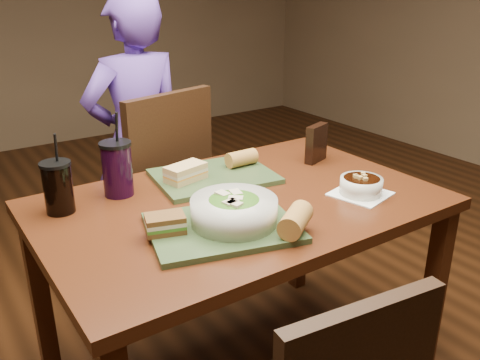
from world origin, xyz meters
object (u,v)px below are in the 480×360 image
diner (138,142)px  baguette_far (242,158)px  tray_near (222,228)px  cup_cola (58,187)px  dining_table (240,224)px  baguette_near (296,220)px  sandwich_near (165,224)px  chip_bag (316,143)px  sandwich_far (186,172)px  chair_far (162,189)px  salad_bowl (234,209)px  tray_far (214,176)px  cup_berry (117,168)px  soup_bowl (361,186)px

diner → baguette_far: diner is taller
tray_near → cup_cola: (-0.35, 0.39, 0.08)m
dining_table → cup_cola: cup_cola is taller
baguette_far → dining_table: bearing=-125.3°
baguette_near → sandwich_near: bearing=146.5°
sandwich_near → chip_bag: size_ratio=0.84×
sandwich_near → dining_table: bearing=17.7°
dining_table → baguette_near: bearing=-93.4°
sandwich_far → chip_bag: size_ratio=1.05×
chair_far → chip_bag: bearing=-48.1°
tray_near → baguette_near: 0.22m
baguette_near → baguette_far: baguette_near is taller
dining_table → baguette_far: 0.32m
salad_bowl → chip_bag: chip_bag is taller
baguette_far → cup_cola: bearing=179.6°
dining_table → tray_far: tray_far is taller
sandwich_near → baguette_far: size_ratio=1.07×
sandwich_near → sandwich_far: sandwich_far is taller
tray_far → cup_berry: bearing=171.1°
chair_far → tray_far: size_ratio=2.41×
baguette_near → cup_cola: 0.74m
salad_bowl → cup_cola: cup_cola is taller
chair_far → soup_bowl: (0.34, -0.84, 0.22)m
dining_table → sandwich_near: bearing=-162.3°
tray_near → cup_berry: size_ratio=1.46×
sandwich_near → sandwich_far: bearing=53.3°
dining_table → cup_berry: bearing=139.7°
salad_bowl → sandwich_near: salad_bowl is taller
sandwich_far → dining_table: bearing=-68.5°
chair_far → tray_far: (0.01, -0.43, 0.20)m
cup_berry → chip_bag: cup_berry is taller
tray_near → salad_bowl: 0.06m
tray_far → soup_bowl: (0.34, -0.41, 0.02)m
tray_near → soup_bowl: (0.53, -0.04, 0.02)m
tray_near → soup_bowl: soup_bowl is taller
cup_cola → sandwich_far: bearing=-2.6°
salad_bowl → baguette_far: 0.49m
tray_far → salad_bowl: (-0.16, -0.37, 0.05)m
cup_cola → cup_berry: cup_berry is taller
sandwich_far → baguette_near: bearing=-82.7°
diner → cup_berry: size_ratio=4.90×
soup_bowl → baguette_near: bearing=-163.7°
baguette_far → cup_cola: (-0.68, 0.00, 0.04)m
diner → dining_table: bearing=85.7°
tray_far → tray_near: bearing=-117.9°
sandwich_far → baguette_near: size_ratio=1.15×
tray_far → cup_cola: size_ratio=1.64×
baguette_near → cup_cola: bearing=132.8°
salad_bowl → cup_berry: 0.47m
tray_far → soup_bowl: soup_bowl is taller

